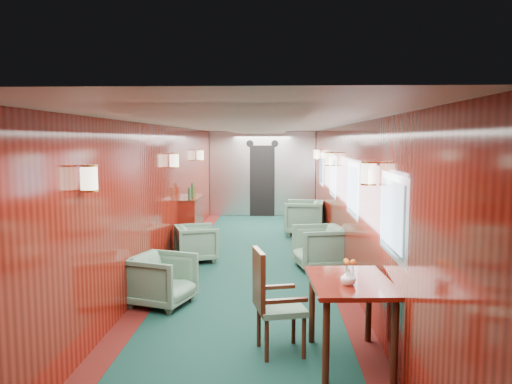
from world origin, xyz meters
The scene contains 12 objects.
room centered at (0.00, 0.00, 1.63)m, with size 12.00×12.10×2.40m.
bulkhead centered at (0.00, 5.91, 1.18)m, with size 2.98×0.17×2.39m.
windows_right centered at (1.49, 0.25, 1.45)m, with size 0.02×8.60×0.80m.
wall_sconces centered at (0.00, 0.57, 1.79)m, with size 2.97×7.97×0.25m.
dining_table centered at (1.11, -3.45, 0.69)m, with size 0.83×1.13×0.82m.
side_chair centered at (0.34, -3.30, 0.58)m, with size 0.57×0.59×1.07m.
credenza centered at (-1.34, 1.82, 0.51)m, with size 0.35×1.12×1.28m.
flower_vase centered at (1.07, -3.61, 0.89)m, with size 0.14×0.14×0.15m, color white.
armchair_left_near centered at (-1.10, -1.87, 0.34)m, with size 0.72×0.74×0.67m, color #1F4838.
armchair_left_far centered at (-1.03, 0.53, 0.32)m, with size 0.69×0.71×0.65m, color #1F4838.
armchair_right_near centered at (1.12, 0.11, 0.36)m, with size 0.77×0.79×0.72m, color #1F4838.
armchair_right_far centered at (1.02, 3.09, 0.39)m, with size 0.84×0.87×0.79m, color #1F4838.
Camera 1 is at (0.39, -8.18, 2.17)m, focal length 35.00 mm.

